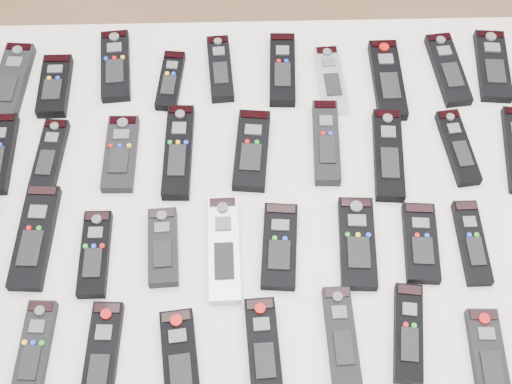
{
  "coord_description": "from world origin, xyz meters",
  "views": [
    {
      "loc": [
        -0.04,
        -0.78,
        1.91
      ],
      "look_at": [
        -0.03,
        -0.12,
        0.8
      ],
      "focal_mm": 50.0,
      "sensor_mm": 36.0,
      "label": 1
    }
  ],
  "objects_px": {
    "remote_16": "(388,155)",
    "remote_25": "(357,243)",
    "remote_13": "(178,152)",
    "remote_34": "(341,336)",
    "remote_0": "(11,82)",
    "remote_35": "(408,333)",
    "remote_4": "(220,69)",
    "remote_15": "(326,142)",
    "table": "(256,213)",
    "remote_9": "(493,66)",
    "remote_31": "(101,360)",
    "remote_32": "(180,360)",
    "remote_17": "(458,147)",
    "remote_12": "(121,154)",
    "remote_36": "(488,357)",
    "remote_11": "(50,156)",
    "remote_26": "(421,243)",
    "remote_2": "(115,66)",
    "remote_30": "(34,350)",
    "remote_1": "(55,86)",
    "remote_33": "(263,349)",
    "remote_22": "(163,247)",
    "remote_23": "(224,249)",
    "remote_20": "(35,237)",
    "remote_14": "(252,150)",
    "remote_8": "(448,69)",
    "remote_3": "(170,81)",
    "remote_27": "(472,242)",
    "remote_5": "(282,69)",
    "remote_21": "(95,254)",
    "remote_6": "(331,80)",
    "remote_24": "(279,246)"
  },
  "relations": [
    {
      "from": "remote_16",
      "to": "remote_25",
      "type": "distance_m",
      "value": 0.2
    },
    {
      "from": "remote_13",
      "to": "remote_34",
      "type": "height_order",
      "value": "remote_13"
    },
    {
      "from": "remote_0",
      "to": "remote_35",
      "type": "relative_size",
      "value": 1.14
    },
    {
      "from": "remote_4",
      "to": "remote_15",
      "type": "relative_size",
      "value": 0.88
    },
    {
      "from": "table",
      "to": "remote_25",
      "type": "distance_m",
      "value": 0.22
    },
    {
      "from": "remote_25",
      "to": "remote_9",
      "type": "bearing_deg",
      "value": 54.24
    },
    {
      "from": "remote_31",
      "to": "remote_35",
      "type": "relative_size",
      "value": 1.16
    },
    {
      "from": "remote_32",
      "to": "remote_15",
      "type": "bearing_deg",
      "value": 51.09
    },
    {
      "from": "remote_4",
      "to": "remote_17",
      "type": "height_order",
      "value": "same"
    },
    {
      "from": "remote_4",
      "to": "remote_9",
      "type": "bearing_deg",
      "value": -4.66
    },
    {
      "from": "remote_32",
      "to": "remote_12",
      "type": "bearing_deg",
      "value": 100.83
    },
    {
      "from": "remote_4",
      "to": "remote_36",
      "type": "distance_m",
      "value": 0.75
    },
    {
      "from": "remote_11",
      "to": "remote_34",
      "type": "relative_size",
      "value": 0.95
    },
    {
      "from": "remote_9",
      "to": "remote_26",
      "type": "xyz_separation_m",
      "value": [
        -0.2,
        -0.4,
        0.0
      ]
    },
    {
      "from": "remote_0",
      "to": "remote_4",
      "type": "distance_m",
      "value": 0.42
    },
    {
      "from": "remote_2",
      "to": "remote_30",
      "type": "height_order",
      "value": "remote_30"
    },
    {
      "from": "remote_11",
      "to": "remote_34",
      "type": "distance_m",
      "value": 0.64
    },
    {
      "from": "remote_1",
      "to": "remote_33",
      "type": "height_order",
      "value": "same"
    },
    {
      "from": "remote_33",
      "to": "remote_36",
      "type": "distance_m",
      "value": 0.36
    },
    {
      "from": "remote_4",
      "to": "remote_15",
      "type": "bearing_deg",
      "value": -46.99
    },
    {
      "from": "remote_15",
      "to": "remote_22",
      "type": "xyz_separation_m",
      "value": [
        -0.3,
        -0.22,
        -0.0
      ]
    },
    {
      "from": "table",
      "to": "remote_13",
      "type": "bearing_deg",
      "value": 146.15
    },
    {
      "from": "remote_23",
      "to": "remote_30",
      "type": "xyz_separation_m",
      "value": [
        -0.31,
        -0.18,
        0.0
      ]
    },
    {
      "from": "remote_20",
      "to": "remote_25",
      "type": "xyz_separation_m",
      "value": [
        0.57,
        -0.03,
        0.0
      ]
    },
    {
      "from": "remote_23",
      "to": "remote_33",
      "type": "bearing_deg",
      "value": -71.97
    },
    {
      "from": "remote_14",
      "to": "remote_17",
      "type": "relative_size",
      "value": 1.06
    },
    {
      "from": "remote_8",
      "to": "remote_14",
      "type": "relative_size",
      "value": 1.03
    },
    {
      "from": "remote_15",
      "to": "remote_26",
      "type": "bearing_deg",
      "value": -53.29
    },
    {
      "from": "remote_0",
      "to": "remote_3",
      "type": "bearing_deg",
      "value": 4.23
    },
    {
      "from": "table",
      "to": "remote_33",
      "type": "relative_size",
      "value": 7.42
    },
    {
      "from": "remote_9",
      "to": "remote_30",
      "type": "xyz_separation_m",
      "value": [
        -0.86,
        -0.58,
        0.0
      ]
    },
    {
      "from": "remote_0",
      "to": "remote_17",
      "type": "bearing_deg",
      "value": -7.14
    },
    {
      "from": "remote_15",
      "to": "remote_22",
      "type": "distance_m",
      "value": 0.37
    },
    {
      "from": "remote_11",
      "to": "remote_25",
      "type": "xyz_separation_m",
      "value": [
        0.56,
        -0.2,
        0.0
      ]
    },
    {
      "from": "remote_26",
      "to": "remote_27",
      "type": "xyz_separation_m",
      "value": [
        0.09,
        -0.0,
        -0.0
      ]
    },
    {
      "from": "remote_5",
      "to": "remote_13",
      "type": "xyz_separation_m",
      "value": [
        -0.21,
        -0.2,
        0.0
      ]
    },
    {
      "from": "remote_5",
      "to": "remote_22",
      "type": "distance_m",
      "value": 0.46
    },
    {
      "from": "remote_22",
      "to": "remote_25",
      "type": "distance_m",
      "value": 0.34
    },
    {
      "from": "remote_9",
      "to": "remote_11",
      "type": "bearing_deg",
      "value": -161.98
    },
    {
      "from": "remote_30",
      "to": "remote_14",
      "type": "bearing_deg",
      "value": 50.11
    },
    {
      "from": "remote_22",
      "to": "remote_31",
      "type": "xyz_separation_m",
      "value": [
        -0.09,
        -0.2,
        -0.0
      ]
    },
    {
      "from": "remote_21",
      "to": "remote_25",
      "type": "relative_size",
      "value": 0.93
    },
    {
      "from": "table",
      "to": "remote_6",
      "type": "bearing_deg",
      "value": 59.33
    },
    {
      "from": "remote_0",
      "to": "remote_26",
      "type": "relative_size",
      "value": 1.26
    },
    {
      "from": "remote_22",
      "to": "remote_24",
      "type": "height_order",
      "value": "remote_22"
    },
    {
      "from": "remote_34",
      "to": "remote_17",
      "type": "bearing_deg",
      "value": 53.38
    },
    {
      "from": "remote_31",
      "to": "remote_32",
      "type": "distance_m",
      "value": 0.13
    },
    {
      "from": "remote_36",
      "to": "remote_12",
      "type": "bearing_deg",
      "value": 148.27
    },
    {
      "from": "remote_14",
      "to": "remote_22",
      "type": "xyz_separation_m",
      "value": [
        -0.16,
        -0.2,
        0.0
      ]
    },
    {
      "from": "table",
      "to": "remote_0",
      "type": "distance_m",
      "value": 0.56
    }
  ]
}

